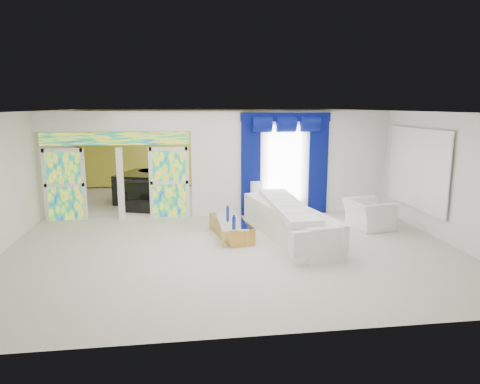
{
  "coord_description": "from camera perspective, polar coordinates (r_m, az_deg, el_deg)",
  "views": [
    {
      "loc": [
        -1.14,
        -11.57,
        3.15
      ],
      "look_at": [
        0.3,
        -1.2,
        1.1
      ],
      "focal_mm": 33.21,
      "sensor_mm": 36.0,
      "label": 1
    }
  ],
  "objects": [
    {
      "name": "floor",
      "position": [
        12.05,
        -2.2,
        -4.09
      ],
      "size": [
        12.0,
        12.0,
        0.0
      ],
      "primitive_type": "plane",
      "color": "#B7AF9E",
      "rests_on": "ground"
    },
    {
      "name": "dividing_wall",
      "position": [
        13.1,
        6.72,
        3.77
      ],
      "size": [
        5.7,
        0.18,
        3.0
      ],
      "primitive_type": "cube",
      "color": "white",
      "rests_on": "ground"
    },
    {
      "name": "dividing_header",
      "position": [
        12.69,
        -15.83,
        8.75
      ],
      "size": [
        4.3,
        0.18,
        0.55
      ],
      "primitive_type": "cube",
      "color": "white",
      "rests_on": "dividing_wall"
    },
    {
      "name": "stained_panel_left",
      "position": [
        13.13,
        -21.6,
        0.87
      ],
      "size": [
        0.95,
        0.04,
        2.0
      ],
      "primitive_type": "cube",
      "color": "#994C3F",
      "rests_on": "ground"
    },
    {
      "name": "stained_panel_right",
      "position": [
        12.76,
        -9.07,
        1.24
      ],
      "size": [
        0.95,
        0.04,
        2.0
      ],
      "primitive_type": "cube",
      "color": "#994C3F",
      "rests_on": "ground"
    },
    {
      "name": "stained_transom",
      "position": [
        12.72,
        -15.72,
        6.61
      ],
      "size": [
        4.0,
        0.05,
        0.35
      ],
      "primitive_type": "cube",
      "color": "#994C3F",
      "rests_on": "dividing_header"
    },
    {
      "name": "window_pane",
      "position": [
        12.95,
        5.76,
        3.48
      ],
      "size": [
        1.0,
        0.02,
        2.3
      ],
      "primitive_type": "cube",
      "color": "white",
      "rests_on": "dividing_wall"
    },
    {
      "name": "blue_drape_left",
      "position": [
        12.73,
        1.4,
        3.17
      ],
      "size": [
        0.55,
        0.1,
        2.8
      ],
      "primitive_type": "cube",
      "color": "#030441",
      "rests_on": "ground"
    },
    {
      "name": "blue_drape_right",
      "position": [
        13.2,
        10.01,
        3.29
      ],
      "size": [
        0.55,
        0.1,
        2.8
      ],
      "primitive_type": "cube",
      "color": "#030441",
      "rests_on": "ground"
    },
    {
      "name": "blue_pelmet",
      "position": [
        12.81,
        5.91,
        9.54
      ],
      "size": [
        2.6,
        0.12,
        0.25
      ],
      "primitive_type": "cube",
      "color": "#030441",
      "rests_on": "dividing_wall"
    },
    {
      "name": "wall_mirror",
      "position": [
        12.3,
        21.83,
        2.81
      ],
      "size": [
        0.04,
        2.7,
        1.9
      ],
      "primitive_type": "cube",
      "color": "white",
      "rests_on": "ground"
    },
    {
      "name": "gold_curtains",
      "position": [
        17.58,
        -4.17,
        5.67
      ],
      "size": [
        9.7,
        0.12,
        2.9
      ],
      "primitive_type": "cube",
      "color": "gold",
      "rests_on": "ground"
    },
    {
      "name": "white_sofa",
      "position": [
        10.77,
        6.16,
        -3.92
      ],
      "size": [
        1.57,
        4.03,
        0.75
      ],
      "primitive_type": "cube",
      "rotation": [
        0.0,
        0.0,
        0.19
      ],
      "color": "white",
      "rests_on": "ground"
    },
    {
      "name": "coffee_table",
      "position": [
        10.86,
        -1.19,
        -4.67
      ],
      "size": [
        0.94,
        1.9,
        0.4
      ],
      "primitive_type": "cube",
      "rotation": [
        0.0,
        0.0,
        0.19
      ],
      "color": "#B88D39",
      "rests_on": "ground"
    },
    {
      "name": "console_table",
      "position": [
        12.96,
        3.45,
        -2.05
      ],
      "size": [
        1.27,
        0.41,
        0.42
      ],
      "primitive_type": "cube",
      "rotation": [
        0.0,
        0.0,
        -0.01
      ],
      "color": "silver",
      "rests_on": "ground"
    },
    {
      "name": "table_lamp",
      "position": [
        12.8,
        2.16,
        0.1
      ],
      "size": [
        0.36,
        0.36,
        0.58
      ],
      "primitive_type": "cylinder",
      "color": "silver",
      "rests_on": "console_table"
    },
    {
      "name": "armchair",
      "position": [
        12.02,
        16.18,
        -2.74
      ],
      "size": [
        1.16,
        1.28,
        0.74
      ],
      "primitive_type": "imported",
      "rotation": [
        0.0,
        0.0,
        1.73
      ],
      "color": "white",
      "rests_on": "ground"
    },
    {
      "name": "grand_piano",
      "position": [
        15.15,
        -12.1,
        0.67
      ],
      "size": [
        1.98,
        2.26,
        0.95
      ],
      "primitive_type": "cube",
      "rotation": [
        0.0,
        0.0,
        -0.34
      ],
      "color": "black",
      "rests_on": "ground"
    },
    {
      "name": "piano_bench",
      "position": [
        13.65,
        -12.51,
        -1.83
      ],
      "size": [
        1.05,
        0.68,
        0.33
      ],
      "primitive_type": "cube",
      "rotation": [
        0.0,
        0.0,
        -0.34
      ],
      "color": "black",
      "rests_on": "ground"
    },
    {
      "name": "tv_console",
      "position": [
        15.52,
        -20.39,
        0.09
      ],
      "size": [
        0.59,
        0.55,
        0.76
      ],
      "primitive_type": "cube",
      "rotation": [
        0.0,
        0.0,
        0.17
      ],
      "color": "#A77753",
      "rests_on": "ground"
    },
    {
      "name": "chandelier",
      "position": [
        15.02,
        -12.48,
        8.91
      ],
      "size": [
        0.6,
        0.6,
        0.6
      ],
      "primitive_type": "sphere",
      "color": "gold",
      "rests_on": "ceiling"
    },
    {
      "name": "decanters",
      "position": [
        10.63,
        -1.0,
        -3.38
      ],
      "size": [
        0.16,
        1.25,
        0.22
      ],
      "color": "white",
      "rests_on": "coffee_table"
    }
  ]
}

